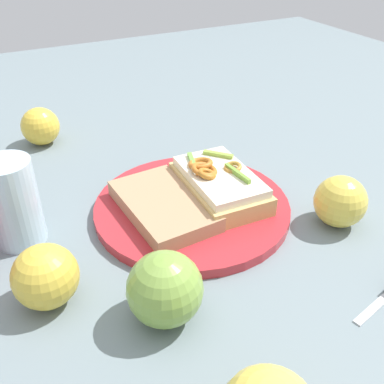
{
  "coord_description": "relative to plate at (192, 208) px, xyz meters",
  "views": [
    {
      "loc": [
        0.25,
        0.48,
        0.38
      ],
      "look_at": [
        0.0,
        0.0,
        0.03
      ],
      "focal_mm": 41.57,
      "sensor_mm": 36.0,
      "label": 1
    }
  ],
  "objects": [
    {
      "name": "bread_slice_side",
      "position": [
        0.05,
        -0.0,
        0.02
      ],
      "size": [
        0.11,
        0.17,
        0.02
      ],
      "primitive_type": "cube",
      "rotation": [
        0.0,
        0.0,
        1.63
      ],
      "color": "tan",
      "rests_on": "plate"
    },
    {
      "name": "plate",
      "position": [
        0.0,
        0.0,
        0.0
      ],
      "size": [
        0.29,
        0.29,
        0.01
      ],
      "primitive_type": "cylinder",
      "color": "#B12930",
      "rests_on": "ground_plane"
    },
    {
      "name": "sandwich",
      "position": [
        -0.05,
        0.0,
        0.03
      ],
      "size": [
        0.1,
        0.16,
        0.05
      ],
      "rotation": [
        0.0,
        0.0,
        1.53
      ],
      "color": "tan",
      "rests_on": "plate"
    },
    {
      "name": "apple_3",
      "position": [
        -0.17,
        0.12,
        0.03
      ],
      "size": [
        0.1,
        0.1,
        0.07
      ],
      "primitive_type": "sphere",
      "rotation": [
        0.0,
        0.0,
        3.98
      ],
      "color": "gold",
      "rests_on": "ground_plane"
    },
    {
      "name": "apple_0",
      "position": [
        0.12,
        0.16,
        0.03
      ],
      "size": [
        0.1,
        0.1,
        0.08
      ],
      "primitive_type": "sphere",
      "rotation": [
        0.0,
        0.0,
        5.0
      ],
      "color": "#789E41",
      "rests_on": "ground_plane"
    },
    {
      "name": "ground_plane",
      "position": [
        0.0,
        0.0,
        -0.01
      ],
      "size": [
        2.0,
        2.0,
        0.0
      ],
      "primitive_type": "plane",
      "color": "slate",
      "rests_on": "ground"
    },
    {
      "name": "apple_5",
      "position": [
        0.15,
        -0.33,
        0.03
      ],
      "size": [
        0.08,
        0.08,
        0.07
      ],
      "primitive_type": "sphere",
      "rotation": [
        0.0,
        0.0,
        6.06
      ],
      "color": "gold",
      "rests_on": "ground_plane"
    },
    {
      "name": "drinking_glass",
      "position": [
        0.23,
        -0.05,
        0.05
      ],
      "size": [
        0.07,
        0.07,
        0.12
      ],
      "primitive_type": "cylinder",
      "color": "silver",
      "rests_on": "ground_plane"
    },
    {
      "name": "apple_4",
      "position": [
        0.22,
        0.08,
        0.03
      ],
      "size": [
        0.11,
        0.11,
        0.07
      ],
      "primitive_type": "sphere",
      "rotation": [
        0.0,
        0.0,
        0.76
      ],
      "color": "gold",
      "rests_on": "ground_plane"
    }
  ]
}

